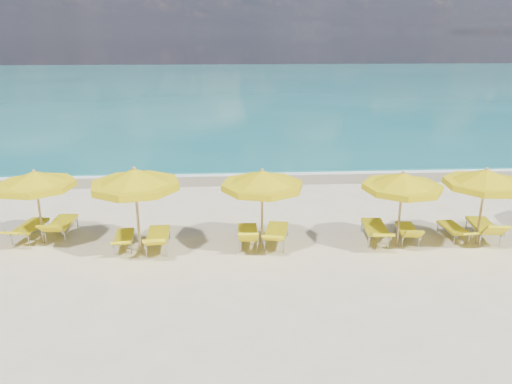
{
  "coord_description": "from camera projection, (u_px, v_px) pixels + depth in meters",
  "views": [
    {
      "loc": [
        -0.99,
        -14.09,
        6.22
      ],
      "look_at": [
        0.0,
        1.5,
        1.2
      ],
      "focal_mm": 35.0,
      "sensor_mm": 36.0,
      "label": 1
    }
  ],
  "objects": [
    {
      "name": "ground_plane",
      "position": [
        259.0,
        244.0,
        15.35
      ],
      "size": [
        120.0,
        120.0,
        0.0
      ],
      "primitive_type": "plane",
      "color": "beige"
    },
    {
      "name": "ocean",
      "position": [
        232.0,
        85.0,
        60.95
      ],
      "size": [
        120.0,
        80.0,
        0.3
      ],
      "primitive_type": "cube",
      "color": "#12686A",
      "rests_on": "ground"
    },
    {
      "name": "wet_sand_band",
      "position": [
        248.0,
        177.0,
        22.38
      ],
      "size": [
        120.0,
        2.6,
        0.01
      ],
      "primitive_type": "cube",
      "color": "tan",
      "rests_on": "ground"
    },
    {
      "name": "foam_line",
      "position": [
        247.0,
        173.0,
        23.14
      ],
      "size": [
        120.0,
        1.2,
        0.03
      ],
      "primitive_type": "cube",
      "color": "white",
      "rests_on": "ground"
    },
    {
      "name": "whitecap_near",
      "position": [
        145.0,
        136.0,
        31.14
      ],
      "size": [
        14.0,
        0.36,
        0.05
      ],
      "primitive_type": "cube",
      "color": "white",
      "rests_on": "ground"
    },
    {
      "name": "whitecap_far",
      "position": [
        341.0,
        116.0,
        38.63
      ],
      "size": [
        18.0,
        0.3,
        0.05
      ],
      "primitive_type": "cube",
      "color": "white",
      "rests_on": "ground"
    },
    {
      "name": "umbrella_2",
      "position": [
        35.0,
        180.0,
        14.81
      ],
      "size": [
        2.74,
        2.74,
        2.36
      ],
      "rotation": [
        0.0,
        0.0,
        0.2
      ],
      "color": "tan",
      "rests_on": "ground"
    },
    {
      "name": "umbrella_3",
      "position": [
        135.0,
        180.0,
        14.12
      ],
      "size": [
        2.98,
        2.98,
        2.62
      ],
      "rotation": [
        0.0,
        0.0,
        -0.17
      ],
      "color": "tan",
      "rests_on": "ground"
    },
    {
      "name": "umbrella_4",
      "position": [
        262.0,
        181.0,
        14.49
      ],
      "size": [
        2.74,
        2.74,
        2.47
      ],
      "rotation": [
        0.0,
        0.0,
        0.14
      ],
      "color": "tan",
      "rests_on": "ground"
    },
    {
      "name": "umbrella_5",
      "position": [
        403.0,
        182.0,
        14.57
      ],
      "size": [
        2.76,
        2.76,
        2.38
      ],
      "rotation": [
        0.0,
        0.0,
        -0.19
      ],
      "color": "tan",
      "rests_on": "ground"
    },
    {
      "name": "umbrella_6",
      "position": [
        486.0,
        179.0,
        14.75
      ],
      "size": [
        3.01,
        3.01,
        2.43
      ],
      "rotation": [
        0.0,
        0.0,
        0.31
      ],
      "color": "tan",
      "rests_on": "ground"
    },
    {
      "name": "lounger_2_left",
      "position": [
        30.0,
        232.0,
        15.7
      ],
      "size": [
        0.89,
        1.97,
        0.7
      ],
      "rotation": [
        0.0,
        0.0,
        -0.15
      ],
      "color": "#A5A8AD",
      "rests_on": "ground"
    },
    {
      "name": "lounger_2_right",
      "position": [
        61.0,
        229.0,
        15.91
      ],
      "size": [
        0.7,
        1.99,
        0.83
      ],
      "rotation": [
        0.0,
        0.0,
        -0.02
      ],
      "color": "#A5A8AD",
      "rests_on": "ground"
    },
    {
      "name": "lounger_3_left",
      "position": [
        124.0,
        242.0,
        15.02
      ],
      "size": [
        0.7,
        1.72,
        0.64
      ],
      "rotation": [
        0.0,
        0.0,
        0.1
      ],
      "color": "#A5A8AD",
      "rests_on": "ground"
    },
    {
      "name": "lounger_3_right",
      "position": [
        158.0,
        241.0,
        14.95
      ],
      "size": [
        0.73,
        2.01,
        0.81
      ],
      "rotation": [
        0.0,
        0.0,
        0.04
      ],
      "color": "#A5A8AD",
      "rests_on": "ground"
    },
    {
      "name": "lounger_4_left",
      "position": [
        248.0,
        238.0,
        15.23
      ],
      "size": [
        0.67,
        1.83,
        0.83
      ],
      "rotation": [
        0.0,
        0.0,
        -0.03
      ],
      "color": "#A5A8AD",
      "rests_on": "ground"
    },
    {
      "name": "lounger_4_right",
      "position": [
        276.0,
        237.0,
        15.26
      ],
      "size": [
        1.02,
        2.07,
        0.79
      ],
      "rotation": [
        0.0,
        0.0,
        -0.2
      ],
      "color": "#A5A8AD",
      "rests_on": "ground"
    },
    {
      "name": "lounger_5_left",
      "position": [
        375.0,
        233.0,
        15.53
      ],
      "size": [
        0.86,
        2.11,
        0.75
      ],
      "rotation": [
        0.0,
        0.0,
        -0.1
      ],
      "color": "#A5A8AD",
      "rests_on": "ground"
    },
    {
      "name": "lounger_5_right",
      "position": [
        407.0,
        234.0,
        15.54
      ],
      "size": [
        0.77,
        1.71,
        0.74
      ],
      "rotation": [
        0.0,
        0.0,
        -0.14
      ],
      "color": "#A5A8AD",
      "rests_on": "ground"
    },
    {
      "name": "lounger_6_left",
      "position": [
        454.0,
        233.0,
        15.7
      ],
      "size": [
        0.64,
        1.71,
        0.62
      ],
      "rotation": [
        0.0,
        0.0,
        0.06
      ],
      "color": "#A5A8AD",
      "rests_on": "ground"
    },
    {
      "name": "lounger_6_right",
      "position": [
        483.0,
        231.0,
        15.68
      ],
      "size": [
        0.92,
        2.03,
        0.9
      ],
      "rotation": [
        0.0,
        0.0,
        -0.14
      ],
      "color": "#A5A8AD",
      "rests_on": "ground"
    }
  ]
}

